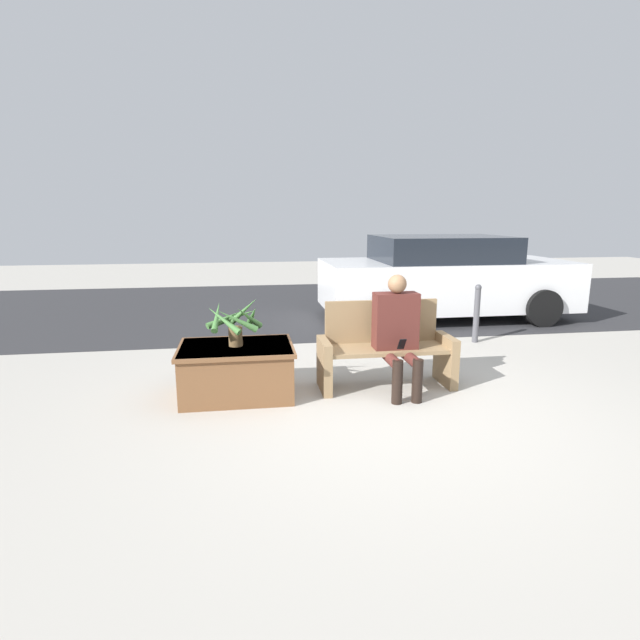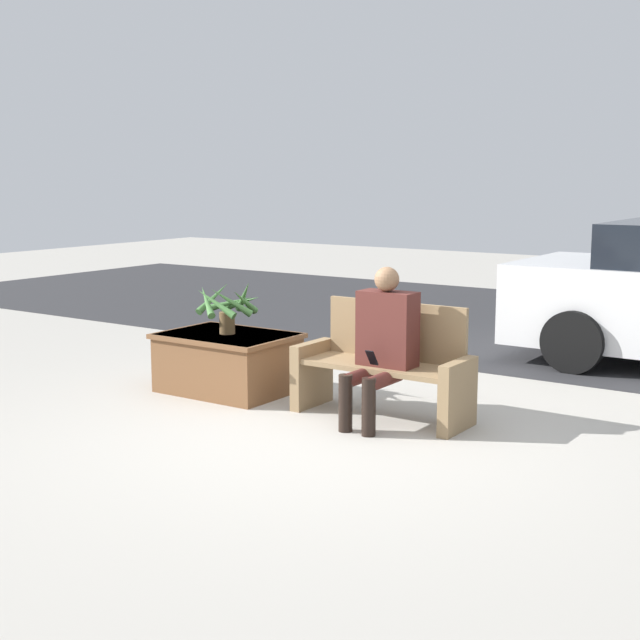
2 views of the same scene
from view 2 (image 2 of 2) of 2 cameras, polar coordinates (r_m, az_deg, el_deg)
The scene contains 6 objects.
ground_plane at distance 6.60m, azimuth -0.11°, elevation -7.33°, with size 30.00×30.00×0.00m, color #ADA89E.
road_surface at distance 11.53m, azimuth 15.78°, elevation -0.46°, with size 20.00×6.00×0.01m, color #2D2D30.
bench at distance 7.01m, azimuth 4.17°, elevation -3.00°, with size 1.41×0.50×0.89m.
person_seated at distance 6.77m, azimuth 4.01°, elevation -1.23°, with size 0.45×0.60×1.20m.
planter_box at distance 7.86m, azimuth -5.92°, elevation -2.59°, with size 1.13×0.84×0.52m.
potted_plant at distance 7.78m, azimuth -5.89°, elevation 0.96°, with size 0.57×0.59×0.49m.
Camera 2 is at (3.57, -5.22, 1.89)m, focal length 50.00 mm.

